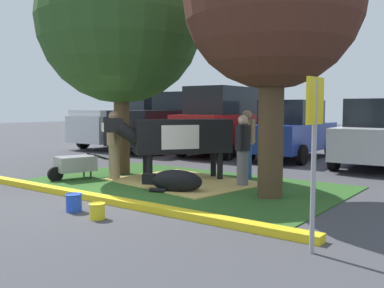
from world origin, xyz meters
TOP-DOWN VIEW (x-y plane):
  - ground_plane at (0.00, 0.00)m, footprint 80.00×80.00m
  - grass_island at (0.30, 2.04)m, footprint 7.05×4.35m
  - curb_yellow at (0.30, -0.29)m, footprint 8.25×0.24m
  - hay_bedding at (0.16, 2.27)m, footprint 3.54×2.88m
  - shade_tree_left at (-1.95, 2.31)m, footprint 4.27×4.27m
  - shade_tree_right at (2.55, 1.94)m, footprint 3.43×3.43m
  - cow_holstein at (-0.10, 2.39)m, footprint 2.20×2.71m
  - calf_lying at (0.71, 1.24)m, footprint 1.33×0.83m
  - person_handler at (1.06, 3.62)m, footprint 0.52×0.34m
  - person_visitor_near at (-1.43, 1.54)m, footprint 0.41×0.39m
  - person_visitor_far at (1.52, 2.64)m, footprint 0.34×0.52m
  - wheelbarrow at (-2.26, 1.00)m, footprint 0.92×1.61m
  - parking_sign at (4.43, -0.70)m, footprint 0.06×0.44m
  - bucket_blue at (0.37, -1.08)m, footprint 0.29×0.29m
  - bucket_yellow at (1.08, -1.18)m, footprint 0.27×0.27m
  - pickup_truck_maroon at (-7.66, 8.31)m, footprint 2.37×5.47m
  - pickup_truck_black at (-5.11, 8.11)m, footprint 2.37×5.47m
  - suv_black at (-2.37, 8.05)m, footprint 2.25×4.66m
  - sedan_blue at (0.17, 8.31)m, footprint 2.14×4.46m
  - sedan_silver at (3.16, 7.84)m, footprint 2.14×4.46m

SIDE VIEW (x-z plane):
  - ground_plane at x=0.00m, z-range 0.00..0.00m
  - grass_island at x=0.30m, z-range 0.00..0.02m
  - hay_bedding at x=0.16m, z-range 0.01..0.04m
  - curb_yellow at x=0.30m, z-range 0.00..0.12m
  - bucket_yellow at x=1.08m, z-range 0.01..0.26m
  - bucket_blue at x=0.37m, z-range 0.01..0.31m
  - calf_lying at x=0.71m, z-range 0.00..0.48m
  - wheelbarrow at x=-2.26m, z-range 0.07..0.70m
  - person_visitor_far at x=1.52m, z-range 0.06..1.66m
  - person_visitor_near at x=-1.43m, z-range 0.07..1.76m
  - person_handler at x=1.06m, z-range 0.07..1.77m
  - sedan_blue at x=0.17m, z-range -0.03..1.99m
  - sedan_silver at x=3.16m, z-range -0.03..1.99m
  - cow_holstein at x=-0.10m, z-range 0.31..1.84m
  - pickup_truck_maroon at x=-7.66m, z-range -0.10..2.32m
  - pickup_truck_black at x=-5.11m, z-range -0.10..2.32m
  - suv_black at x=-2.37m, z-range 0.01..2.53m
  - parking_sign at x=4.43m, z-range 0.44..2.57m
  - shade_tree_right at x=2.55m, z-range 1.02..6.57m
  - shade_tree_left at x=-1.95m, z-range 0.93..7.08m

